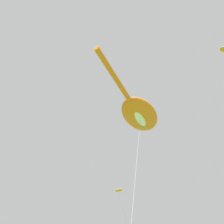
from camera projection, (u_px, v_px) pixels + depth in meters
name	position (u px, v px, depth m)	size (l,w,h in m)	color
big_show_kite	(139.00, 113.00, 24.24)	(10.48, 7.25, 18.23)	orange
small_kite_box_yellow	(119.00, 193.00, 25.32)	(4.60, 1.83, 12.73)	orange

